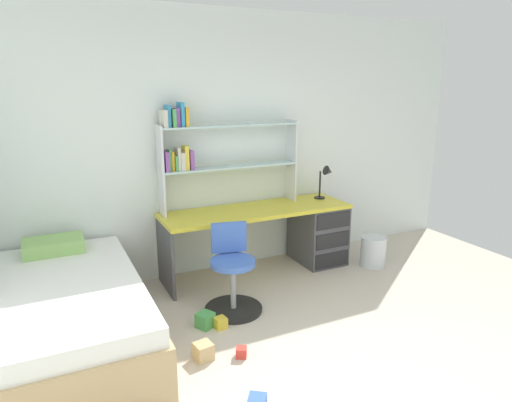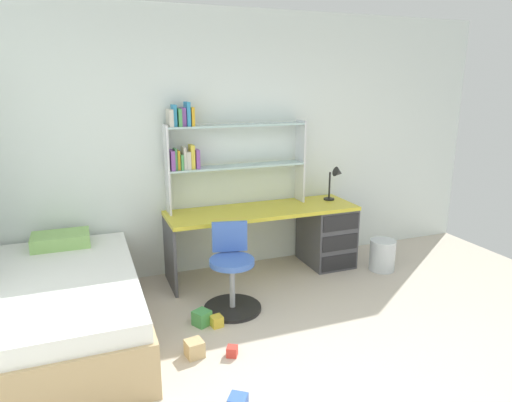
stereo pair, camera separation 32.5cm
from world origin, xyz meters
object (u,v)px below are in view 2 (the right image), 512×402
(swivel_chair, at_px, (232,277))
(toy_block_natural_3, at_px, (194,349))
(waste_bin, at_px, (382,255))
(bed_platform, at_px, (63,308))
(toy_block_red_1, at_px, (232,351))
(toy_block_yellow_4, at_px, (217,321))
(bookshelf_hutch, at_px, (216,148))
(desk_lamp, at_px, (336,178))
(toy_block_green_2, at_px, (202,318))
(desk, at_px, (308,231))

(swivel_chair, bearing_deg, toy_block_natural_3, -128.96)
(waste_bin, bearing_deg, bed_platform, -175.32)
(toy_block_red_1, height_order, toy_block_yellow_4, toy_block_yellow_4)
(swivel_chair, bearing_deg, toy_block_red_1, -108.20)
(bookshelf_hutch, height_order, bed_platform, bookshelf_hutch)
(desk_lamp, distance_m, toy_block_yellow_4, 2.15)
(bed_platform, relative_size, toy_block_green_2, 15.61)
(toy_block_red_1, bearing_deg, toy_block_natural_3, 159.40)
(desk, xyz_separation_m, toy_block_green_2, (-1.43, -0.84, -0.34))
(waste_bin, relative_size, toy_block_green_2, 2.67)
(desk, xyz_separation_m, bookshelf_hutch, (-0.98, 0.19, 0.94))
(desk, relative_size, toy_block_natural_3, 15.86)
(desk_lamp, bearing_deg, toy_block_yellow_4, -150.15)
(swivel_chair, relative_size, bed_platform, 0.39)
(toy_block_natural_3, bearing_deg, desk_lamp, 34.01)
(swivel_chair, height_order, toy_block_yellow_4, swivel_chair)
(bed_platform, xyz_separation_m, toy_block_natural_3, (0.91, -0.60, -0.21))
(desk, height_order, waste_bin, desk)
(desk_lamp, height_order, waste_bin, desk_lamp)
(desk_lamp, bearing_deg, swivel_chair, -154.22)
(toy_block_red_1, bearing_deg, toy_block_green_2, 100.45)
(desk, xyz_separation_m, toy_block_yellow_4, (-1.32, -0.91, -0.36))
(waste_bin, xyz_separation_m, toy_block_red_1, (-2.05, -0.97, -0.13))
(bookshelf_hutch, bearing_deg, waste_bin, -19.49)
(desk, xyz_separation_m, swivel_chair, (-1.10, -0.65, -0.10))
(desk_lamp, bearing_deg, desk, -171.69)
(waste_bin, distance_m, toy_block_red_1, 2.27)
(swivel_chair, bearing_deg, toy_block_green_2, -150.27)
(swivel_chair, height_order, toy_block_natural_3, swivel_chair)
(desk, distance_m, toy_block_natural_3, 2.07)
(desk_lamp, distance_m, waste_bin, 0.98)
(bookshelf_hutch, distance_m, waste_bin, 2.15)
(desk, bearing_deg, toy_block_yellow_4, -145.36)
(bookshelf_hutch, distance_m, toy_block_red_1, 2.07)
(toy_block_red_1, xyz_separation_m, toy_block_yellow_4, (0.01, 0.46, 0.01))
(desk, distance_m, toy_block_yellow_4, 1.65)
(toy_block_red_1, height_order, toy_block_green_2, toy_block_green_2)
(toy_block_red_1, bearing_deg, bookshelf_hutch, 77.24)
(desk, xyz_separation_m, toy_block_red_1, (-1.34, -1.37, -0.37))
(toy_block_natural_3, relative_size, toy_block_yellow_4, 1.36)
(desk, relative_size, bookshelf_hutch, 1.36)
(desk, bearing_deg, bookshelf_hutch, 168.94)
(waste_bin, bearing_deg, toy_block_green_2, -168.44)
(bookshelf_hutch, height_order, toy_block_red_1, bookshelf_hutch)
(waste_bin, bearing_deg, desk, 150.15)
(waste_bin, bearing_deg, desk_lamp, 126.98)
(bed_platform, bearing_deg, desk_lamp, 14.12)
(desk, distance_m, swivel_chair, 1.29)
(toy_block_yellow_4, bearing_deg, desk_lamp, 29.85)
(desk_lamp, xyz_separation_m, toy_block_red_1, (-1.70, -1.42, -0.93))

